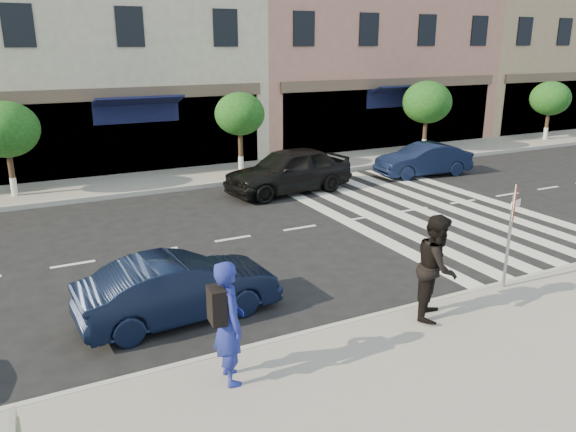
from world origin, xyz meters
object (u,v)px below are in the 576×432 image
object	(u,v)px
car_far_mid	(288,170)
walker	(437,267)
car_near_mid	(179,288)
stop_sign	(513,213)
photographer	(229,322)
car_far_right	(423,160)

from	to	relation	value
car_far_mid	walker	bearing A→B (deg)	-18.25
car_near_mid	car_far_mid	xyz separation A→B (m)	(5.98, 7.39, 0.16)
stop_sign	car_near_mid	size ratio (longest dim) A/B	0.59
stop_sign	photographer	world-z (taller)	stop_sign
car_near_mid	car_far_mid	bearing A→B (deg)	-43.13
stop_sign	photographer	size ratio (longest dim) A/B	1.15
photographer	walker	size ratio (longest dim) A/B	0.98
stop_sign	photographer	bearing A→B (deg)	166.79
car_far_mid	car_far_right	xyz separation A→B (m)	(5.82, -0.07, -0.16)
car_near_mid	walker	bearing A→B (deg)	-123.23
car_far_mid	car_near_mid	bearing A→B (deg)	-46.24
photographer	car_near_mid	world-z (taller)	photographer
walker	photographer	bearing A→B (deg)	140.35
stop_sign	car_near_mid	bearing A→B (deg)	144.14
photographer	walker	xyz separation A→B (m)	(4.07, 0.24, 0.02)
photographer	car_far_right	bearing A→B (deg)	-45.50
stop_sign	car_far_right	size ratio (longest dim) A/B	0.58
car_near_mid	photographer	bearing A→B (deg)	176.66
walker	car_far_right	size ratio (longest dim) A/B	0.52
car_far_right	walker	bearing A→B (deg)	-32.62
stop_sign	car_near_mid	world-z (taller)	stop_sign
stop_sign	walker	xyz separation A→B (m)	(-2.15, -0.33, -0.63)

